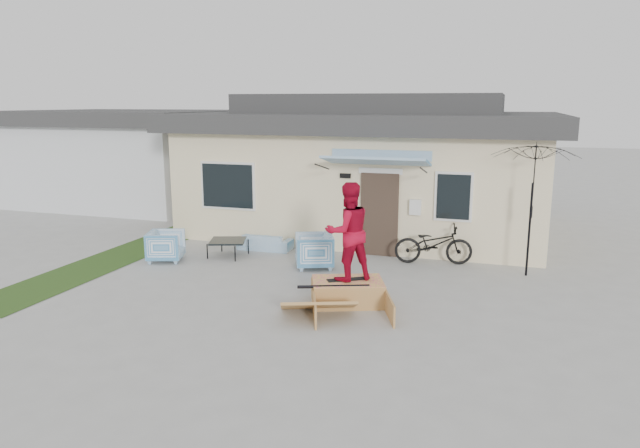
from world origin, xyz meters
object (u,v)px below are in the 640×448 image
(armchair_right, at_px, (314,249))
(coffee_table, at_px, (228,248))
(patio_umbrella, at_px, (532,199))
(skateboard, at_px, (348,279))
(loveseat, at_px, (265,239))
(bicycle, at_px, (434,240))
(armchair_left, at_px, (166,244))
(skate_ramp, at_px, (348,292))
(skater, at_px, (348,230))

(armchair_right, bearing_deg, coffee_table, -119.12)
(patio_umbrella, distance_m, skateboard, 4.66)
(loveseat, distance_m, coffee_table, 1.12)
(armchair_right, relative_size, bicycle, 0.48)
(armchair_left, distance_m, armchair_right, 3.68)
(bicycle, bearing_deg, loveseat, 77.71)
(skate_ramp, distance_m, skater, 1.22)
(armchair_left, distance_m, skater, 5.37)
(skateboard, height_order, skater, skater)
(armchair_left, height_order, patio_umbrella, patio_umbrella)
(loveseat, height_order, skateboard, loveseat)
(skateboard, bearing_deg, skater, 0.00)
(skateboard, bearing_deg, armchair_left, 131.39)
(loveseat, bearing_deg, coffee_table, 55.63)
(armchair_right, height_order, skater, skater)
(loveseat, relative_size, armchair_right, 1.62)
(coffee_table, xyz_separation_m, skate_ramp, (3.80, -2.44, 0.01))
(armchair_right, xyz_separation_m, skateboard, (1.40, -2.12, 0.03))
(coffee_table, bearing_deg, armchair_left, -145.66)
(loveseat, xyz_separation_m, armchair_right, (1.77, -1.21, 0.16))
(bicycle, distance_m, skater, 3.64)
(skate_ramp, bearing_deg, coffee_table, 126.36)
(coffee_table, xyz_separation_m, skateboard, (3.79, -2.40, 0.26))
(skater, bearing_deg, patio_umbrella, -177.90)
(armchair_left, relative_size, coffee_table, 0.97)
(bicycle, height_order, skater, skater)
(armchair_right, bearing_deg, armchair_left, -103.49)
(skateboard, bearing_deg, armchair_right, 91.89)
(armchair_left, distance_m, patio_umbrella, 8.61)
(coffee_table, bearing_deg, skater, -32.35)
(skateboard, xyz_separation_m, skater, (0.00, 0.00, 0.97))
(armchair_left, relative_size, skate_ramp, 0.46)
(loveseat, distance_m, armchair_right, 2.15)
(coffee_table, relative_size, patio_umbrella, 0.36)
(skateboard, relative_size, skater, 0.43)
(armchair_right, distance_m, skater, 2.73)
(armchair_left, xyz_separation_m, bicycle, (6.26, 1.78, 0.18))
(skate_ramp, xyz_separation_m, skater, (-0.02, 0.04, 1.22))
(patio_umbrella, bearing_deg, skateboard, -138.29)
(armchair_right, distance_m, bicycle, 2.89)
(loveseat, relative_size, skater, 0.76)
(armchair_right, relative_size, skate_ramp, 0.49)
(armchair_right, xyz_separation_m, bicycle, (2.62, 1.20, 0.15))
(coffee_table, relative_size, bicycle, 0.46)
(coffee_table, distance_m, bicycle, 5.11)
(loveseat, distance_m, skater, 4.75)
(patio_umbrella, relative_size, skate_ramp, 1.31)
(armchair_right, bearing_deg, skate_ramp, 10.74)
(armchair_right, xyz_separation_m, skater, (1.40, -2.12, 1.00))
(coffee_table, height_order, skate_ramp, skate_ramp)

